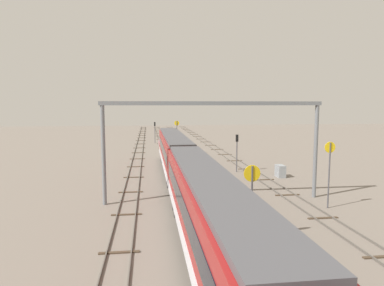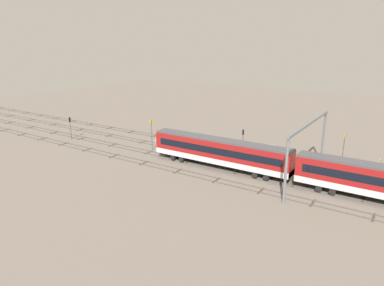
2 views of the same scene
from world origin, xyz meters
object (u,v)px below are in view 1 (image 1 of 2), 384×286
speed_sign_near_foreground (177,134)px  relay_cabinet (280,171)px  speed_sign_far_trackside (329,166)px  speed_sign_mid_trackside (252,190)px  overhead_gantry (214,126)px  signal_light_trackside_approach (237,148)px  signal_light_trackside_departure (155,129)px

speed_sign_near_foreground → relay_cabinet: 22.72m
speed_sign_far_trackside → speed_sign_mid_trackside: bearing=125.7°
speed_sign_far_trackside → speed_sign_near_foreground: bearing=17.3°
overhead_gantry → speed_sign_far_trackside: (-3.42, -9.15, -3.18)m
overhead_gantry → speed_sign_mid_trackside: size_ratio=4.03×
overhead_gantry → signal_light_trackside_approach: overhead_gantry is taller
signal_light_trackside_departure → signal_light_trackside_approach: bearing=-164.4°
signal_light_trackside_approach → relay_cabinet: 6.32m
speed_sign_near_foreground → speed_sign_mid_trackside: 38.46m
signal_light_trackside_approach → relay_cabinet: signal_light_trackside_approach is taller
overhead_gantry → signal_light_trackside_departure: bearing=5.1°
speed_sign_mid_trackside → overhead_gantry: bearing=3.7°
speed_sign_near_foreground → signal_light_trackside_approach: bearing=-158.0°
speed_sign_far_trackside → signal_light_trackside_approach: 16.79m
relay_cabinet → signal_light_trackside_approach: bearing=48.9°
relay_cabinet → overhead_gantry: bearing=132.6°
overhead_gantry → signal_light_trackside_departure: (48.25, 4.28, -3.69)m
signal_light_trackside_approach → signal_light_trackside_departure: size_ratio=1.02×
speed_sign_mid_trackside → signal_light_trackside_approach: (22.51, -4.92, -0.17)m
speed_sign_far_trackside → signal_light_trackside_departure: (51.66, 13.43, -0.51)m
signal_light_trackside_departure → speed_sign_mid_trackside: bearing=-175.2°
overhead_gantry → speed_sign_far_trackside: size_ratio=3.54×
speed_sign_far_trackside → relay_cabinet: 12.90m
overhead_gantry → speed_sign_far_trackside: 10.27m
speed_sign_near_foreground → signal_light_trackside_departure: bearing=9.9°
relay_cabinet → speed_sign_far_trackside: bearing=176.4°
overhead_gantry → signal_light_trackside_departure: overhead_gantry is taller
overhead_gantry → signal_light_trackside_approach: bearing=-23.1°
speed_sign_far_trackside → signal_light_trackside_departure: 53.38m
speed_sign_near_foreground → speed_sign_far_trackside: 33.83m
speed_sign_mid_trackside → signal_light_trackside_approach: 23.04m
relay_cabinet → signal_light_trackside_departure: bearing=20.0°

